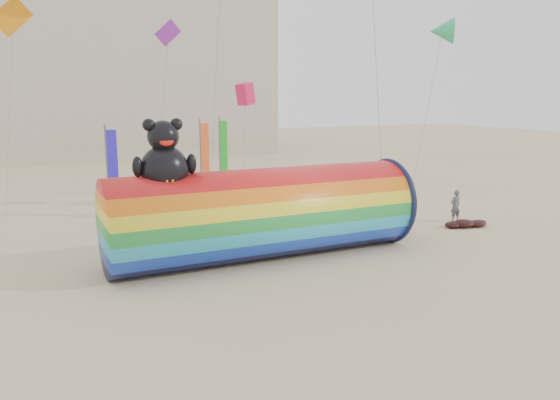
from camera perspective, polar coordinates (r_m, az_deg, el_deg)
name	(u,v)px	position (r m, az deg, el deg)	size (l,w,h in m)	color
ground	(285,265)	(22.24, 0.52, -6.86)	(160.00, 160.00, 0.00)	#CCB58C
windsock_assembly	(263,211)	(22.90, -1.74, -1.16)	(13.08, 3.99, 6.03)	red
kite_handler	(455,206)	(30.99, 17.85, -0.59)	(0.64, 0.42, 1.74)	#525459
fabric_bundle	(466,223)	(30.15, 18.90, -2.33)	(2.62, 1.35, 0.41)	#380C0A
festival_banners	(185,159)	(36.29, -9.90, 4.24)	(9.64, 6.98, 5.20)	#59595E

